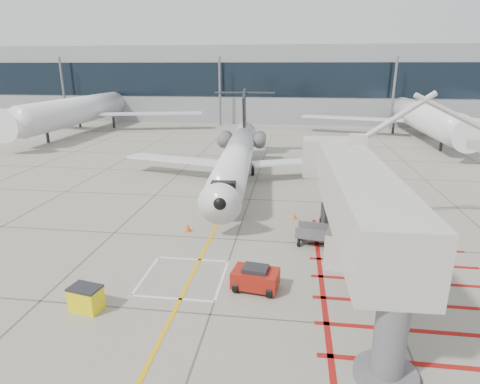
# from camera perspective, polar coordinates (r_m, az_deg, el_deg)

# --- Properties ---
(ground_plane) EXTENTS (260.00, 260.00, 0.00)m
(ground_plane) POSITION_cam_1_polar(r_m,az_deg,el_deg) (21.70, -2.12, -11.08)
(ground_plane) COLOR gray
(ground_plane) RESTS_ON ground
(regional_jet) EXTENTS (24.91, 30.59, 7.66)m
(regional_jet) POSITION_cam_1_polar(r_m,az_deg,el_deg) (34.21, -0.83, 6.46)
(regional_jet) COLOR white
(regional_jet) RESTS_ON ground_plane
(jet_bridge) EXTENTS (9.48, 19.13, 7.55)m
(jet_bridge) POSITION_cam_1_polar(r_m,az_deg,el_deg) (19.82, 16.79, -2.73)
(jet_bridge) COLOR beige
(jet_bridge) RESTS_ON ground_plane
(pushback_tug) EXTENTS (2.36, 1.67, 1.27)m
(pushback_tug) POSITION_cam_1_polar(r_m,az_deg,el_deg) (19.76, 2.21, -12.03)
(pushback_tug) COLOR #9C190F
(pushback_tug) RESTS_ON ground_plane
(spill_bin) EXTENTS (1.47, 1.13, 1.15)m
(spill_bin) POSITION_cam_1_polar(r_m,az_deg,el_deg) (19.53, -21.05, -13.92)
(spill_bin) COLOR yellow
(spill_bin) RESTS_ON ground_plane
(baggage_cart) EXTENTS (2.22, 1.62, 1.28)m
(baggage_cart) POSITION_cam_1_polar(r_m,az_deg,el_deg) (24.70, 10.40, -6.02)
(baggage_cart) COLOR #55555A
(baggage_cart) RESTS_ON ground_plane
(ground_power_unit) EXTENTS (2.94, 2.15, 2.08)m
(ground_power_unit) POSITION_cam_1_polar(r_m,az_deg,el_deg) (22.32, 15.57, -7.91)
(ground_power_unit) COLOR beige
(ground_power_unit) RESTS_ON ground_plane
(cone_nose) EXTENTS (0.40, 0.40, 0.55)m
(cone_nose) POSITION_cam_1_polar(r_m,az_deg,el_deg) (26.57, -7.43, -5.01)
(cone_nose) COLOR #F8540D
(cone_nose) RESTS_ON ground_plane
(cone_side) EXTENTS (0.35, 0.35, 0.49)m
(cone_side) POSITION_cam_1_polar(r_m,az_deg,el_deg) (28.71, 7.71, -3.34)
(cone_side) COLOR orange
(cone_side) RESTS_ON ground_plane
(terminal_building) EXTENTS (180.00, 28.00, 14.00)m
(terminal_building) POSITION_cam_1_polar(r_m,az_deg,el_deg) (89.09, 12.28, 14.92)
(terminal_building) COLOR gray
(terminal_building) RESTS_ON ground_plane
(terminal_glass_band) EXTENTS (180.00, 0.10, 6.00)m
(terminal_glass_band) POSITION_cam_1_polar(r_m,az_deg,el_deg) (75.07, 13.14, 15.23)
(terminal_glass_band) COLOR black
(terminal_glass_band) RESTS_ON ground_plane
(bg_aircraft_b) EXTENTS (37.90, 42.11, 12.63)m
(bg_aircraft_b) POSITION_cam_1_polar(r_m,az_deg,el_deg) (73.40, -20.90, 13.20)
(bg_aircraft_b) COLOR silver
(bg_aircraft_b) RESTS_ON ground_plane
(bg_aircraft_c) EXTENTS (34.69, 38.55, 11.56)m
(bg_aircraft_c) POSITION_cam_1_polar(r_m,az_deg,el_deg) (67.59, 24.19, 12.10)
(bg_aircraft_c) COLOR silver
(bg_aircraft_c) RESTS_ON ground_plane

